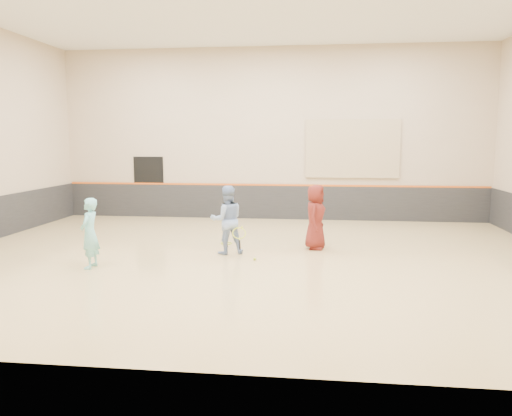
# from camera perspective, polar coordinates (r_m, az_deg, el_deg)

# --- Properties ---
(room) EXTENTS (15.04, 12.04, 6.22)m
(room) POSITION_cam_1_polar(r_m,az_deg,el_deg) (11.87, -0.78, -1.86)
(room) COLOR tan
(room) RESTS_ON ground
(wainscot_back) EXTENTS (14.90, 0.04, 1.20)m
(wainscot_back) POSITION_cam_1_polar(r_m,az_deg,el_deg) (17.78, 1.76, 0.67)
(wainscot_back) COLOR #232326
(wainscot_back) RESTS_ON floor
(accent_stripe) EXTENTS (14.90, 0.03, 0.06)m
(accent_stripe) POSITION_cam_1_polar(r_m,az_deg,el_deg) (17.70, 1.77, 2.66)
(accent_stripe) COLOR #D85914
(accent_stripe) RESTS_ON wall_back
(acoustic_panel) EXTENTS (3.20, 0.08, 2.00)m
(acoustic_panel) POSITION_cam_1_polar(r_m,az_deg,el_deg) (17.60, 10.96, 6.66)
(acoustic_panel) COLOR tan
(acoustic_panel) RESTS_ON wall_back
(doorway) EXTENTS (1.10, 0.05, 2.20)m
(doorway) POSITION_cam_1_polar(r_m,az_deg,el_deg) (18.67, -12.13, 2.38)
(doorway) COLOR black
(doorway) RESTS_ON floor
(girl) EXTENTS (0.39, 0.58, 1.55)m
(girl) POSITION_cam_1_polar(r_m,az_deg,el_deg) (11.52, -18.48, -2.75)
(girl) COLOR #7DD7D8
(girl) RESTS_ON floor
(instructor) EXTENTS (1.00, 0.89, 1.70)m
(instructor) POSITION_cam_1_polar(r_m,az_deg,el_deg) (12.32, -3.35, -1.36)
(instructor) COLOR #86A0D0
(instructor) RESTS_ON floor
(young_man) EXTENTS (0.67, 0.90, 1.67)m
(young_man) POSITION_cam_1_polar(r_m,az_deg,el_deg) (12.93, 6.81, -1.02)
(young_man) COLOR maroon
(young_man) RESTS_ON floor
(held_racket) EXTENTS (0.54, 0.54, 0.57)m
(held_racket) POSITION_cam_1_polar(r_m,az_deg,el_deg) (12.04, -1.95, -2.89)
(held_racket) COLOR #CCDA30
(held_racket) RESTS_ON instructor
(spare_racket) EXTENTS (0.69, 0.69, 0.05)m
(spare_racket) POSITION_cam_1_polar(r_m,az_deg,el_deg) (13.61, -3.42, -4.00)
(spare_racket) COLOR #A6BE29
(spare_racket) RESTS_ON floor
(ball_under_racket) EXTENTS (0.07, 0.07, 0.07)m
(ball_under_racket) POSITION_cam_1_polar(r_m,az_deg,el_deg) (11.75, -0.15, -5.85)
(ball_under_racket) COLOR #CCEB36
(ball_under_racket) RESTS_ON floor
(ball_in_hand) EXTENTS (0.07, 0.07, 0.07)m
(ball_in_hand) POSITION_cam_1_polar(r_m,az_deg,el_deg) (12.75, 7.35, -0.09)
(ball_in_hand) COLOR gold
(ball_in_hand) RESTS_ON young_man
(ball_beside_spare) EXTENTS (0.07, 0.07, 0.07)m
(ball_beside_spare) POSITION_cam_1_polar(r_m,az_deg,el_deg) (15.97, -1.62, -2.20)
(ball_beside_spare) COLOR gold
(ball_beside_spare) RESTS_ON floor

